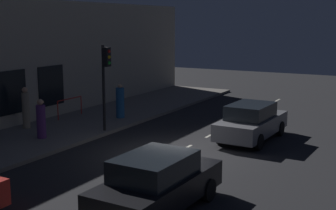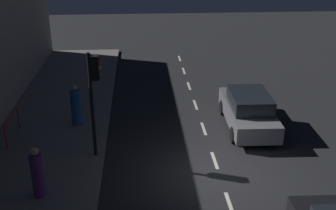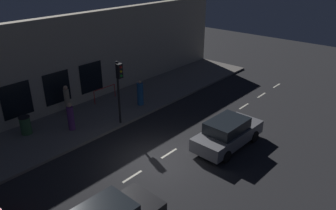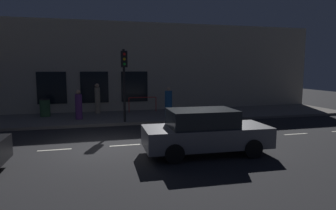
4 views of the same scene
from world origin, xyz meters
The scene contains 8 objects.
ground_plane centered at (0.00, 0.00, 0.00)m, with size 60.00×60.00×0.00m, color #232326.
sidewalk centered at (6.25, 0.00, 0.07)m, with size 4.50×32.00×0.15m.
lane_centre_line centered at (0.00, -1.00, 0.00)m, with size 0.12×27.20×0.01m.
traffic_light centered at (4.18, -1.47, 2.85)m, with size 0.47×0.32×3.83m.
parked_car_1 centered at (-1.85, -3.60, 0.79)m, with size 1.97×4.44×1.58m.
pedestrian_1 centered at (5.78, 0.93, 0.92)m, with size 0.53×0.53×1.66m.
pedestrian_2 centered at (5.30, -4.15, 0.94)m, with size 0.54×0.54×1.74m.
red_railing centered at (7.64, -3.02, 0.86)m, with size 0.05×1.84×0.97m.
Camera 2 is at (2.62, 11.80, 7.66)m, focal length 44.02 mm.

